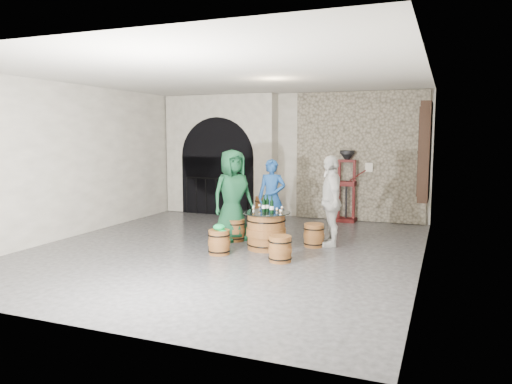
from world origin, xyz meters
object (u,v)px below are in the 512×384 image
at_px(barrel_stool_right, 314,235).
at_px(wine_bottle_center, 272,206).
at_px(barrel_table, 266,231).
at_px(person_white, 331,201).
at_px(wine_bottle_right, 267,205).
at_px(corking_press, 347,180).
at_px(side_barrel, 264,209).
at_px(barrel_stool_left, 235,230).
at_px(barrel_stool_near_left, 219,242).
at_px(person_green, 233,195).
at_px(person_blue, 272,197).
at_px(wine_bottle_left, 264,205).
at_px(barrel_stool_near_right, 280,249).
at_px(barrel_stool_far, 270,228).

bearing_deg(barrel_stool_right, wine_bottle_center, -136.48).
distance_m(barrel_table, wine_bottle_center, 0.51).
height_order(person_white, wine_bottle_right, person_white).
bearing_deg(corking_press, side_barrel, -157.14).
xyz_separation_m(barrel_stool_left, wine_bottle_right, (0.84, -0.39, 0.62)).
xyz_separation_m(barrel_stool_left, person_white, (1.89, 0.26, 0.66)).
bearing_deg(barrel_stool_right, barrel_stool_near_left, -139.86).
xyz_separation_m(person_green, corking_press, (1.74, 2.95, 0.10)).
height_order(barrel_table, wine_bottle_center, wine_bottle_center).
distance_m(barrel_stool_left, wine_bottle_right, 1.11).
xyz_separation_m(barrel_stool_left, person_blue, (0.50, 0.81, 0.59)).
bearing_deg(wine_bottle_left, barrel_stool_near_right, -52.41).
xyz_separation_m(barrel_stool_right, wine_bottle_left, (-0.83, -0.54, 0.62)).
relative_size(barrel_table, barrel_stool_right, 2.04).
bearing_deg(barrel_stool_right, barrel_stool_far, 159.46).
height_order(barrel_stool_right, wine_bottle_center, wine_bottle_center).
relative_size(barrel_stool_left, barrel_stool_far, 1.00).
height_order(person_blue, wine_bottle_center, person_blue).
bearing_deg(barrel_stool_left, barrel_stool_right, 2.90).
bearing_deg(wine_bottle_left, barrel_stool_right, 32.93).
bearing_deg(person_green, barrel_stool_left, -83.17).
relative_size(barrel_stool_far, person_green, 0.24).
height_order(barrel_stool_near_right, person_blue, person_blue).
xyz_separation_m(barrel_stool_left, barrel_stool_right, (1.62, 0.08, 0.00)).
height_order(barrel_table, person_white, person_white).
bearing_deg(barrel_stool_right, wine_bottle_right, -148.93).
relative_size(barrel_table, wine_bottle_center, 2.80).
bearing_deg(side_barrel, person_white, -43.35).
bearing_deg(barrel_stool_left, person_green, 152.11).
bearing_deg(barrel_stool_left, barrel_stool_far, 38.66).
bearing_deg(wine_bottle_center, person_blue, 109.77).
height_order(person_white, side_barrel, person_white).
bearing_deg(person_white, person_green, -106.60).
bearing_deg(person_white, barrel_table, -79.48).
height_order(barrel_stool_far, wine_bottle_right, wine_bottle_right).
bearing_deg(wine_bottle_right, barrel_stool_right, 31.07).
bearing_deg(side_barrel, barrel_table, -68.53).
height_order(barrel_stool_right, person_blue, person_blue).
relative_size(person_blue, wine_bottle_right, 5.01).
relative_size(barrel_stool_near_left, corking_press, 0.25).
bearing_deg(barrel_stool_near_left, wine_bottle_left, 48.01).
distance_m(barrel_stool_far, side_barrel, 1.98).
height_order(barrel_stool_near_right, corking_press, corking_press).
xyz_separation_m(wine_bottle_left, side_barrel, (-1.02, 2.72, -0.52)).
relative_size(barrel_stool_near_right, corking_press, 0.25).
bearing_deg(side_barrel, corking_press, 20.64).
bearing_deg(person_blue, barrel_stool_left, -128.71).
distance_m(barrel_table, person_blue, 1.38).
bearing_deg(wine_bottle_right, corking_press, 76.15).
distance_m(wine_bottle_center, side_barrel, 3.09).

